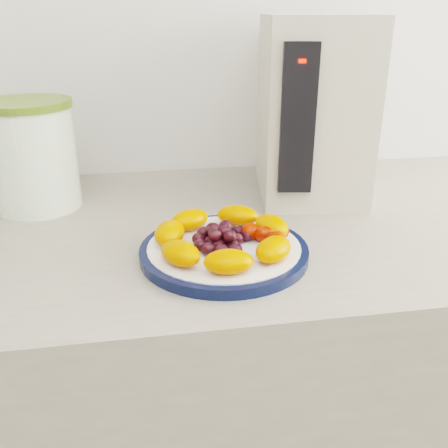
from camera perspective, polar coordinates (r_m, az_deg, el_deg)
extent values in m
cube|color=gray|center=(1.08, -6.02, -22.71)|extent=(3.50, 0.60, 0.90)
cube|color=#A18053|center=(1.10, -5.95, -23.80)|extent=(3.48, 0.58, 0.84)
cylinder|color=#0A1436|center=(0.70, 0.00, -3.18)|extent=(0.24, 0.24, 0.01)
cylinder|color=white|center=(0.70, 0.00, -3.10)|extent=(0.22, 0.22, 0.02)
cylinder|color=#387315|center=(0.92, -20.96, 6.97)|extent=(0.17, 0.17, 0.17)
cylinder|color=#576D23|center=(0.90, -21.82, 12.63)|extent=(0.17, 0.17, 0.01)
cube|color=beige|center=(0.94, 10.04, 12.91)|extent=(0.22, 0.28, 0.31)
cube|color=black|center=(0.81, 8.43, 11.63)|extent=(0.06, 0.03, 0.23)
cube|color=#FF0C05|center=(0.78, 8.94, 17.92)|extent=(0.01, 0.01, 0.01)
ellipsoid|color=#F46000|center=(0.73, 5.47, -0.22)|extent=(0.06, 0.07, 0.03)
ellipsoid|color=#F46000|center=(0.76, 1.56, 0.99)|extent=(0.07, 0.06, 0.03)
ellipsoid|color=#F46000|center=(0.75, -3.97, 0.49)|extent=(0.08, 0.07, 0.03)
ellipsoid|color=#F46000|center=(0.71, -6.24, -1.00)|extent=(0.06, 0.07, 0.03)
ellipsoid|color=#F46000|center=(0.65, -4.97, -3.34)|extent=(0.07, 0.08, 0.03)
ellipsoid|color=#F46000|center=(0.62, 0.51, -4.33)|extent=(0.07, 0.05, 0.03)
ellipsoid|color=#F46000|center=(0.66, 5.67, -2.89)|extent=(0.07, 0.07, 0.03)
ellipsoid|color=black|center=(0.70, 0.00, -1.82)|extent=(0.02, 0.02, 0.02)
ellipsoid|color=black|center=(0.70, 1.48, -1.74)|extent=(0.02, 0.02, 0.02)
ellipsoid|color=black|center=(0.71, 0.51, -1.28)|extent=(0.02, 0.02, 0.02)
ellipsoid|color=black|center=(0.71, -0.95, -1.38)|extent=(0.02, 0.02, 0.02)
ellipsoid|color=black|center=(0.69, -1.50, -1.98)|extent=(0.02, 0.02, 0.02)
ellipsoid|color=black|center=(0.68, -0.54, -2.49)|extent=(0.02, 0.02, 0.02)
ellipsoid|color=black|center=(0.68, 0.98, -2.39)|extent=(0.02, 0.02, 0.02)
ellipsoid|color=black|center=(0.71, 2.62, -1.36)|extent=(0.02, 0.02, 0.02)
ellipsoid|color=black|center=(0.72, 1.64, -0.82)|extent=(0.02, 0.02, 0.02)
ellipsoid|color=black|center=(0.73, 0.26, -0.64)|extent=(0.02, 0.02, 0.02)
ellipsoid|color=black|center=(0.73, -1.18, -0.70)|extent=(0.02, 0.02, 0.02)
ellipsoid|color=black|center=(0.72, -2.34, -1.07)|extent=(0.02, 0.02, 0.02)
ellipsoid|color=black|center=(0.70, -2.92, -1.70)|extent=(0.02, 0.02, 0.02)
ellipsoid|color=black|center=(0.68, -2.73, -2.40)|extent=(0.02, 0.02, 0.02)
ellipsoid|color=black|center=(0.67, -1.77, -2.87)|extent=(0.02, 0.02, 0.02)
ellipsoid|color=black|center=(0.66, -0.29, -3.10)|extent=(0.02, 0.02, 0.02)
ellipsoid|color=black|center=(0.67, 1.28, -2.98)|extent=(0.02, 0.02, 0.02)
ellipsoid|color=black|center=(0.69, 0.00, -0.86)|extent=(0.02, 0.02, 0.02)
ellipsoid|color=black|center=(0.71, 0.21, -0.28)|extent=(0.02, 0.02, 0.02)
ellipsoid|color=black|center=(0.70, -1.28, -0.59)|extent=(0.02, 0.02, 0.02)
ellipsoid|color=black|center=(0.68, -1.03, -1.29)|extent=(0.02, 0.02, 0.02)
ellipsoid|color=black|center=(0.68, 0.68, -1.40)|extent=(0.02, 0.02, 0.02)
ellipsoid|color=#C41600|center=(0.71, 4.67, -1.15)|extent=(0.03, 0.03, 0.02)
ellipsoid|color=#C41600|center=(0.72, 6.40, -0.84)|extent=(0.04, 0.04, 0.02)
ellipsoid|color=#C41600|center=(0.69, 5.95, -1.76)|extent=(0.04, 0.04, 0.02)
ellipsoid|color=#C41600|center=(0.72, 3.01, -0.84)|extent=(0.04, 0.04, 0.02)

